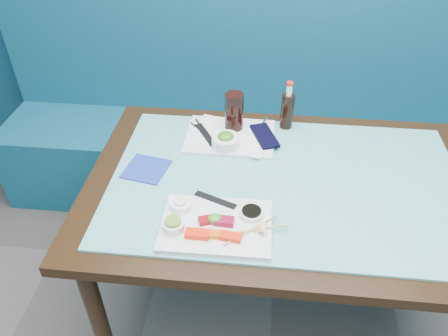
# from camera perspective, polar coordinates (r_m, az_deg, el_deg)

# --- Properties ---
(booth_bench) EXTENTS (3.00, 0.56, 1.17)m
(booth_bench) POSITION_cam_1_polar(r_m,az_deg,el_deg) (2.44, 7.23, 4.21)
(booth_bench) COLOR navy
(booth_bench) RESTS_ON ground
(dining_table) EXTENTS (1.40, 0.90, 0.75)m
(dining_table) POSITION_cam_1_polar(r_m,az_deg,el_deg) (1.60, 7.84, -4.14)
(dining_table) COLOR black
(dining_table) RESTS_ON ground
(glass_top) EXTENTS (1.22, 0.76, 0.01)m
(glass_top) POSITION_cam_1_polar(r_m,az_deg,el_deg) (1.54, 8.11, -1.75)
(glass_top) COLOR #58B1B1
(glass_top) RESTS_ON dining_table
(sashimi_plate) EXTENTS (0.34, 0.25, 0.02)m
(sashimi_plate) POSITION_cam_1_polar(r_m,az_deg,el_deg) (1.35, -1.03, -7.56)
(sashimi_plate) COLOR white
(sashimi_plate) RESTS_ON glass_top
(salmon_left) EXTENTS (0.07, 0.04, 0.02)m
(salmon_left) POSITION_cam_1_polar(r_m,az_deg,el_deg) (1.31, -3.52, -8.59)
(salmon_left) COLOR #FF220A
(salmon_left) RESTS_ON sashimi_plate
(salmon_mid) EXTENTS (0.06, 0.03, 0.01)m
(salmon_mid) POSITION_cam_1_polar(r_m,az_deg,el_deg) (1.31, -1.30, -8.66)
(salmon_mid) COLOR #F25909
(salmon_mid) RESTS_ON sashimi_plate
(salmon_right) EXTENTS (0.07, 0.04, 0.02)m
(salmon_right) POSITION_cam_1_polar(r_m,az_deg,el_deg) (1.30, 0.89, -8.98)
(salmon_right) COLOR #FF260A
(salmon_right) RESTS_ON sashimi_plate
(tuna_left) EXTENTS (0.06, 0.05, 0.02)m
(tuna_left) POSITION_cam_1_polar(r_m,az_deg,el_deg) (1.35, -2.28, -6.82)
(tuna_left) COLOR maroon
(tuna_left) RESTS_ON sashimi_plate
(tuna_right) EXTENTS (0.06, 0.04, 0.02)m
(tuna_right) POSITION_cam_1_polar(r_m,az_deg,el_deg) (1.34, 0.06, -6.96)
(tuna_right) COLOR maroon
(tuna_right) RESTS_ON sashimi_plate
(seaweed_garnish) EXTENTS (0.06, 0.05, 0.02)m
(seaweed_garnish) POSITION_cam_1_polar(r_m,az_deg,el_deg) (1.34, -1.20, -6.63)
(seaweed_garnish) COLOR #358F21
(seaweed_garnish) RESTS_ON sashimi_plate
(ramekin_wasabi) EXTENTS (0.09, 0.09, 0.03)m
(ramekin_wasabi) POSITION_cam_1_polar(r_m,az_deg,el_deg) (1.33, -6.62, -7.51)
(ramekin_wasabi) COLOR white
(ramekin_wasabi) RESTS_ON sashimi_plate
(wasabi_fill) EXTENTS (0.06, 0.06, 0.01)m
(wasabi_fill) POSITION_cam_1_polar(r_m,az_deg,el_deg) (1.32, -6.68, -6.93)
(wasabi_fill) COLOR #5E902E
(wasabi_fill) RESTS_ON ramekin_wasabi
(ramekin_ginger) EXTENTS (0.09, 0.09, 0.03)m
(ramekin_ginger) POSITION_cam_1_polar(r_m,az_deg,el_deg) (1.39, -5.70, -4.87)
(ramekin_ginger) COLOR white
(ramekin_ginger) RESTS_ON sashimi_plate
(ginger_fill) EXTENTS (0.05, 0.05, 0.01)m
(ginger_fill) POSITION_cam_1_polar(r_m,az_deg,el_deg) (1.38, -5.74, -4.32)
(ginger_fill) COLOR #FADDCD
(ginger_fill) RESTS_ON ramekin_ginger
(soy_dish) EXTENTS (0.10, 0.10, 0.02)m
(soy_dish) POSITION_cam_1_polar(r_m,az_deg,el_deg) (1.37, 3.60, -5.91)
(soy_dish) COLOR white
(soy_dish) RESTS_ON sashimi_plate
(soy_fill) EXTENTS (0.07, 0.07, 0.01)m
(soy_fill) POSITION_cam_1_polar(r_m,az_deg,el_deg) (1.36, 3.62, -5.60)
(soy_fill) COLOR black
(soy_fill) RESTS_ON soy_dish
(lemon_wedge) EXTENTS (0.05, 0.04, 0.04)m
(lemon_wedge) POSITION_cam_1_polar(r_m,az_deg,el_deg) (1.31, 5.19, -8.13)
(lemon_wedge) COLOR #FFE378
(lemon_wedge) RESTS_ON sashimi_plate
(chopstick_sleeve) EXTENTS (0.15, 0.08, 0.00)m
(chopstick_sleeve) POSITION_cam_1_polar(r_m,az_deg,el_deg) (1.42, -1.13, -4.17)
(chopstick_sleeve) COLOR black
(chopstick_sleeve) RESTS_ON sashimi_plate
(wooden_chopstick_a) EXTENTS (0.16, 0.15, 0.01)m
(wooden_chopstick_a) POSITION_cam_1_polar(r_m,az_deg,el_deg) (1.33, 3.65, -8.01)
(wooden_chopstick_a) COLOR tan
(wooden_chopstick_a) RESTS_ON sashimi_plate
(wooden_chopstick_b) EXTENTS (0.20, 0.06, 0.01)m
(wooden_chopstick_b) POSITION_cam_1_polar(r_m,az_deg,el_deg) (1.33, 4.09, -8.04)
(wooden_chopstick_b) COLOR tan
(wooden_chopstick_b) RESTS_ON sashimi_plate
(serving_tray) EXTENTS (0.35, 0.26, 0.01)m
(serving_tray) POSITION_cam_1_polar(r_m,az_deg,el_deg) (1.73, 0.80, 4.13)
(serving_tray) COLOR white
(serving_tray) RESTS_ON glass_top
(paper_placemat) EXTENTS (0.35, 0.29, 0.00)m
(paper_placemat) POSITION_cam_1_polar(r_m,az_deg,el_deg) (1.72, 0.80, 4.33)
(paper_placemat) COLOR white
(paper_placemat) RESTS_ON serving_tray
(seaweed_bowl) EXTENTS (0.13, 0.13, 0.04)m
(seaweed_bowl) POSITION_cam_1_polar(r_m,az_deg,el_deg) (1.65, 0.21, 3.47)
(seaweed_bowl) COLOR white
(seaweed_bowl) RESTS_ON serving_tray
(seaweed_salad) EXTENTS (0.07, 0.07, 0.03)m
(seaweed_salad) POSITION_cam_1_polar(r_m,az_deg,el_deg) (1.64, 0.22, 4.17)
(seaweed_salad) COLOR #37781B
(seaweed_salad) RESTS_ON seaweed_bowl
(cola_glass) EXTENTS (0.07, 0.07, 0.15)m
(cola_glass) POSITION_cam_1_polar(r_m,az_deg,el_deg) (1.73, 1.33, 7.40)
(cola_glass) COLOR black
(cola_glass) RESTS_ON serving_tray
(navy_pouch) EXTENTS (0.12, 0.18, 0.01)m
(navy_pouch) POSITION_cam_1_polar(r_m,az_deg,el_deg) (1.71, 5.31, 4.20)
(navy_pouch) COLOR black
(navy_pouch) RESTS_ON serving_tray
(fork) EXTENTS (0.03, 0.08, 0.01)m
(fork) POSITION_cam_1_polar(r_m,az_deg,el_deg) (1.80, 5.23, 6.05)
(fork) COLOR silver
(fork) RESTS_ON serving_tray
(black_chopstick_a) EXTENTS (0.14, 0.16, 0.01)m
(black_chopstick_a) POSITION_cam_1_polar(r_m,az_deg,el_deg) (1.72, -2.52, 4.39)
(black_chopstick_a) COLOR black
(black_chopstick_a) RESTS_ON serving_tray
(black_chopstick_b) EXTENTS (0.13, 0.22, 0.01)m
(black_chopstick_b) POSITION_cam_1_polar(r_m,az_deg,el_deg) (1.72, -2.26, 4.39)
(black_chopstick_b) COLOR black
(black_chopstick_b) RESTS_ON serving_tray
(tray_sleeve) EXTENTS (0.11, 0.16, 0.00)m
(tray_sleeve) POSITION_cam_1_polar(r_m,az_deg,el_deg) (1.72, -2.39, 4.37)
(tray_sleeve) COLOR black
(tray_sleeve) RESTS_ON serving_tray
(cola_bottle_body) EXTENTS (0.06, 0.06, 0.15)m
(cola_bottle_body) POSITION_cam_1_polar(r_m,az_deg,el_deg) (1.78, 8.24, 7.34)
(cola_bottle_body) COLOR black
(cola_bottle_body) RESTS_ON glass_top
(cola_bottle_neck) EXTENTS (0.02, 0.02, 0.04)m
(cola_bottle_neck) POSITION_cam_1_polar(r_m,az_deg,el_deg) (1.73, 8.53, 10.02)
(cola_bottle_neck) COLOR white
(cola_bottle_neck) RESTS_ON cola_bottle_body
(cola_bottle_cap) EXTENTS (0.03, 0.03, 0.01)m
(cola_bottle_cap) POSITION_cam_1_polar(r_m,az_deg,el_deg) (1.72, 8.62, 10.84)
(cola_bottle_cap) COLOR red
(cola_bottle_cap) RESTS_ON cola_bottle_neck
(blue_napkin) EXTENTS (0.17, 0.17, 0.01)m
(blue_napkin) POSITION_cam_1_polar(r_m,az_deg,el_deg) (1.59, -10.12, -0.12)
(blue_napkin) COLOR navy
(blue_napkin) RESTS_ON glass_top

